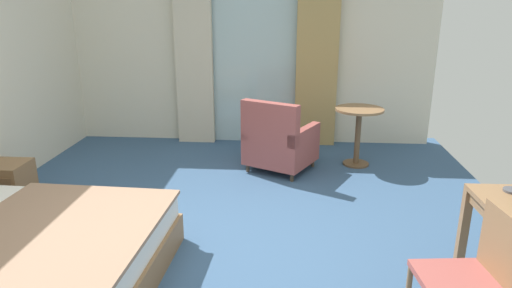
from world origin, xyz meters
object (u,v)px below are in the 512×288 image
desk_chair (475,273)px  round_cafe_table (359,124)px  armchair_by_window (279,143)px  nightstand (7,184)px  bed (2,255)px

desk_chair → round_cafe_table: desk_chair is taller
armchair_by_window → nightstand: bearing=-155.8°
bed → nightstand: 1.55m
desk_chair → armchair_by_window: (-1.22, 2.90, -0.14)m
bed → armchair_by_window: bearing=52.9°
nightstand → armchair_by_window: size_ratio=0.48×
desk_chair → bed: bearing=173.7°
bed → desk_chair: 3.18m
armchair_by_window → round_cafe_table: 1.05m
nightstand → desk_chair: 4.31m
desk_chair → armchair_by_window: 3.16m
nightstand → round_cafe_table: (3.73, 1.52, 0.31)m
desk_chair → nightstand: bearing=157.1°
armchair_by_window → round_cafe_table: size_ratio=1.30×
nightstand → round_cafe_table: 4.03m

